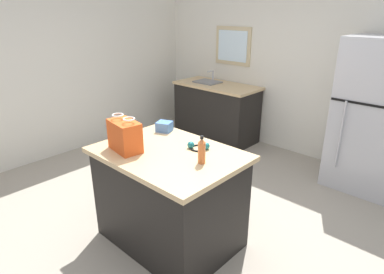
% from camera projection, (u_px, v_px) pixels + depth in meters
% --- Properties ---
extents(ground, '(6.59, 6.59, 0.00)m').
position_uv_depth(ground, '(190.00, 228.00, 3.33)').
color(ground, '#9E9384').
extents(back_wall, '(5.49, 0.13, 2.63)m').
position_uv_depth(back_wall, '(313.00, 66.00, 4.59)').
color(back_wall, silver).
rests_on(back_wall, ground).
extents(left_wall, '(0.10, 5.05, 2.63)m').
position_uv_depth(left_wall, '(47.00, 66.00, 4.59)').
color(left_wall, silver).
rests_on(left_wall, ground).
extents(kitchen_island, '(1.27, 0.93, 0.92)m').
position_uv_depth(kitchen_island, '(170.00, 197.00, 3.01)').
color(kitchen_island, black).
rests_on(kitchen_island, ground).
extents(refrigerator, '(0.82, 0.73, 1.79)m').
position_uv_depth(refrigerator, '(375.00, 117.00, 3.82)').
color(refrigerator, '#B7B7BC').
rests_on(refrigerator, ground).
extents(sink_counter, '(1.40, 0.66, 1.11)m').
position_uv_depth(sink_counter, '(216.00, 111.00, 5.51)').
color(sink_counter, black).
rests_on(sink_counter, ground).
extents(shopping_bag, '(0.34, 0.23, 0.31)m').
position_uv_depth(shopping_bag, '(125.00, 136.00, 2.83)').
color(shopping_bag, '#DB511E').
rests_on(shopping_bag, kitchen_island).
extents(small_box, '(0.18, 0.18, 0.10)m').
position_uv_depth(small_box, '(164.00, 127.00, 3.30)').
color(small_box, '#4775B7').
rests_on(small_box, kitchen_island).
extents(bottle, '(0.06, 0.06, 0.23)m').
position_uv_depth(bottle, '(202.00, 151.00, 2.60)').
color(bottle, '#C66633').
rests_on(bottle, kitchen_island).
extents(ear_defenders, '(0.21, 0.21, 0.06)m').
position_uv_depth(ear_defenders, '(198.00, 146.00, 2.90)').
color(ear_defenders, black).
rests_on(ear_defenders, kitchen_island).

